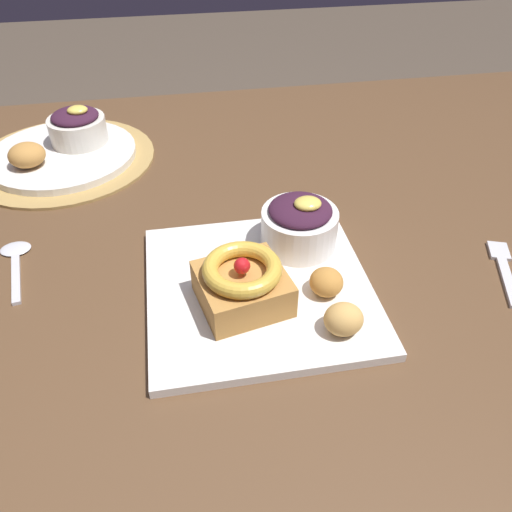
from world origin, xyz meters
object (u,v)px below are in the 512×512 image
object	(u,v)px
back_pastry	(27,155)
back_ramekin	(77,126)
fritter_middle	(326,282)
back_plate	(62,154)
front_plate	(259,288)
berry_ramekin	(300,224)
spoon	(16,261)
fritter_front	(344,319)
cake_slice	(242,283)
fork	(504,268)

from	to	relation	value
back_pastry	back_ramekin	bearing A→B (deg)	43.68
fritter_middle	back_plate	size ratio (longest dim) A/B	0.17
fritter_middle	back_pastry	bearing A→B (deg)	136.95
front_plate	back_ramekin	world-z (taller)	back_ramekin
back_plate	back_pastry	bearing A→B (deg)	-138.15
berry_ramekin	spoon	world-z (taller)	berry_ramekin
fritter_middle	spoon	world-z (taller)	fritter_middle
back_ramekin	back_pastry	xyz separation A→B (m)	(-0.07, -0.07, -0.01)
back_plate	back_pastry	distance (m)	0.06
fritter_front	fritter_middle	bearing A→B (deg)	91.16
cake_slice	fritter_front	world-z (taller)	cake_slice
berry_ramekin	fritter_front	xyz separation A→B (m)	(0.01, -0.16, -0.01)
fritter_front	back_ramekin	bearing A→B (deg)	122.57
fritter_front	fork	world-z (taller)	fritter_front
berry_ramekin	fork	bearing A→B (deg)	-18.13
fritter_middle	spoon	size ratio (longest dim) A/B	0.32
front_plate	cake_slice	distance (m)	0.05
berry_ramekin	back_plate	xyz separation A→B (m)	(-0.34, 0.31, -0.03)
fritter_front	back_plate	bearing A→B (deg)	126.66
back_ramekin	fork	size ratio (longest dim) A/B	0.78
fritter_middle	back_ramekin	xyz separation A→B (m)	(-0.32, 0.44, 0.02)
front_plate	berry_ramekin	world-z (taller)	berry_ramekin
fork	spoon	world-z (taller)	same
back_pastry	fork	world-z (taller)	back_pastry
fritter_front	back_plate	world-z (taller)	fritter_front
fork	fritter_middle	bearing A→B (deg)	113.02
berry_ramekin	back_ramekin	bearing A→B (deg)	132.03
back_ramekin	back_pastry	bearing A→B (deg)	-136.32
cake_slice	back_plate	bearing A→B (deg)	121.46
back_ramekin	back_pastry	distance (m)	0.10
fritter_front	back_plate	size ratio (longest dim) A/B	0.18
cake_slice	fritter_middle	size ratio (longest dim) A/B	2.77
front_plate	berry_ramekin	xyz separation A→B (m)	(0.07, 0.07, 0.04)
spoon	back_plate	bearing A→B (deg)	-17.02
fritter_middle	fork	bearing A→B (deg)	3.09
berry_ramekin	fritter_middle	size ratio (longest dim) A/B	2.43
fritter_middle	back_pastry	distance (m)	0.54
berry_ramekin	spoon	xyz separation A→B (m)	(-0.37, 0.04, -0.04)
back_plate	fork	world-z (taller)	back_plate
fritter_middle	back_plate	xyz separation A→B (m)	(-0.35, 0.41, -0.02)
cake_slice	berry_ramekin	distance (m)	0.13
back_ramekin	spoon	size ratio (longest dim) A/B	0.77
cake_slice	fork	world-z (taller)	cake_slice
spoon	back_pastry	bearing A→B (deg)	-7.04
berry_ramekin	fork	xyz separation A→B (m)	(0.25, -0.08, -0.04)
berry_ramekin	back_pastry	world-z (taller)	berry_ramekin
fritter_middle	fritter_front	bearing A→B (deg)	-88.84
front_plate	back_plate	bearing A→B (deg)	125.66
front_plate	fritter_middle	distance (m)	0.08
fritter_middle	back_plate	distance (m)	0.53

